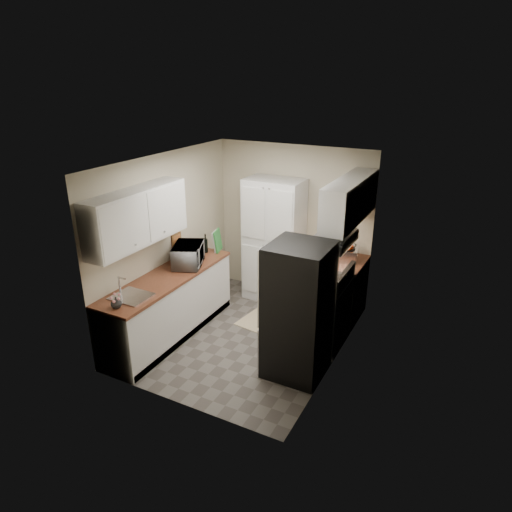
{
  "coord_description": "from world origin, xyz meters",
  "views": [
    {
      "loc": [
        2.71,
        -4.93,
        3.51
      ],
      "look_at": [
        0.08,
        0.15,
        1.2
      ],
      "focal_mm": 32.0,
      "sensor_mm": 36.0,
      "label": 1
    }
  ],
  "objects_px": {
    "pantry_cabinet": "(274,241)",
    "electric_range": "(322,310)",
    "wine_bottle": "(206,244)",
    "toaster_oven": "(349,254)",
    "refrigerator": "(298,311)",
    "microwave": "(188,255)"
  },
  "relations": [
    {
      "from": "wine_bottle",
      "to": "refrigerator",
      "type": "bearing_deg",
      "value": -26.36
    },
    {
      "from": "refrigerator",
      "to": "wine_bottle",
      "type": "height_order",
      "value": "refrigerator"
    },
    {
      "from": "microwave",
      "to": "wine_bottle",
      "type": "xyz_separation_m",
      "value": [
        -0.06,
        0.54,
        -0.02
      ]
    },
    {
      "from": "refrigerator",
      "to": "microwave",
      "type": "distance_m",
      "value": 1.95
    },
    {
      "from": "refrigerator",
      "to": "toaster_oven",
      "type": "relative_size",
      "value": 5.24
    },
    {
      "from": "electric_range",
      "to": "refrigerator",
      "type": "bearing_deg",
      "value": -92.48
    },
    {
      "from": "wine_bottle",
      "to": "pantry_cabinet",
      "type": "bearing_deg",
      "value": 43.38
    },
    {
      "from": "electric_range",
      "to": "toaster_oven",
      "type": "xyz_separation_m",
      "value": [
        0.08,
        0.86,
        0.54
      ]
    },
    {
      "from": "pantry_cabinet",
      "to": "refrigerator",
      "type": "height_order",
      "value": "pantry_cabinet"
    },
    {
      "from": "pantry_cabinet",
      "to": "wine_bottle",
      "type": "height_order",
      "value": "pantry_cabinet"
    },
    {
      "from": "wine_bottle",
      "to": "toaster_oven",
      "type": "distance_m",
      "value": 2.18
    },
    {
      "from": "electric_range",
      "to": "microwave",
      "type": "relative_size",
      "value": 1.99
    },
    {
      "from": "pantry_cabinet",
      "to": "toaster_oven",
      "type": "xyz_separation_m",
      "value": [
        1.26,
        -0.06,
        0.01
      ]
    },
    {
      "from": "refrigerator",
      "to": "toaster_oven",
      "type": "bearing_deg",
      "value": 85.91
    },
    {
      "from": "microwave",
      "to": "toaster_oven",
      "type": "relative_size",
      "value": 1.75
    },
    {
      "from": "refrigerator",
      "to": "electric_range",
      "type": "bearing_deg",
      "value": 87.52
    },
    {
      "from": "pantry_cabinet",
      "to": "refrigerator",
      "type": "relative_size",
      "value": 1.18
    },
    {
      "from": "wine_bottle",
      "to": "toaster_oven",
      "type": "height_order",
      "value": "wine_bottle"
    },
    {
      "from": "pantry_cabinet",
      "to": "wine_bottle",
      "type": "relative_size",
      "value": 7.38
    },
    {
      "from": "pantry_cabinet",
      "to": "toaster_oven",
      "type": "bearing_deg",
      "value": -2.92
    },
    {
      "from": "pantry_cabinet",
      "to": "electric_range",
      "type": "relative_size",
      "value": 1.77
    },
    {
      "from": "microwave",
      "to": "wine_bottle",
      "type": "height_order",
      "value": "microwave"
    }
  ]
}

